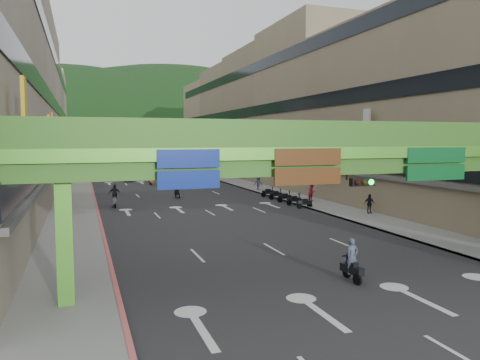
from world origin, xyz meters
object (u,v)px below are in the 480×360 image
overpass_near (353,165)px  car_silver (130,177)px  scooter_rider_mid (177,188)px  pedestrian_red (312,194)px  car_yellow (168,182)px  scooter_rider_near (352,262)px

overpass_near → car_silver: overpass_near is taller
scooter_rider_mid → pedestrian_red: 14.35m
overpass_near → car_yellow: overpass_near is taller
scooter_rider_near → pedestrian_red: (10.34, 23.62, 0.00)m
scooter_rider_mid → overpass_near: bearing=-87.2°
car_yellow → pedestrian_red: size_ratio=2.46×
overpass_near → pedestrian_red: 26.06m
car_silver → pedestrian_red: pedestrian_red is taller
car_silver → pedestrian_red: bearing=-53.6°
car_silver → car_yellow: 11.14m
overpass_near → pedestrian_red: size_ratio=15.50×
car_silver → car_yellow: car_yellow is taller
overpass_near → car_silver: size_ratio=6.97×
overpass_near → car_yellow: 42.74m
scooter_rider_near → pedestrian_red: scooter_rider_near is taller
overpass_near → pedestrian_red: (10.34, 23.53, -4.30)m
scooter_rider_mid → pedestrian_red: scooter_rider_mid is taller
scooter_rider_near → car_silver: size_ratio=0.49×
scooter_rider_near → car_yellow: (-0.66, 42.59, -0.15)m
overpass_near → scooter_rider_mid: (-1.56, 31.55, -4.13)m
car_silver → scooter_rider_near: bearing=-75.5°
scooter_rider_mid → car_silver: size_ratio=0.52×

